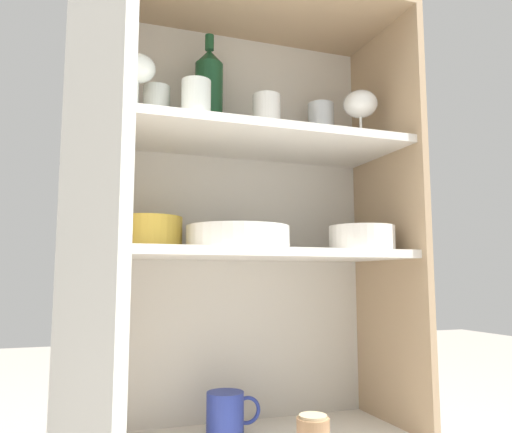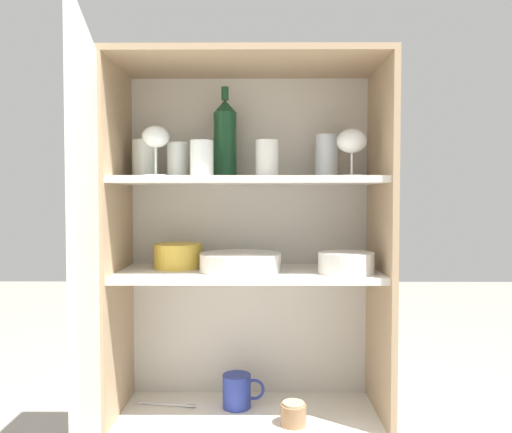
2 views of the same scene
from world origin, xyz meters
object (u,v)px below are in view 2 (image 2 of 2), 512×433
object	(u,v)px
mixing_bowl_large	(178,255)
plate_stack_white	(240,262)
wine_bottle	(225,139)
serving_bowl_small	(346,262)
storage_jar	(293,414)
coffee_mug_primary	(238,391)

from	to	relation	value
mixing_bowl_large	plate_stack_white	bearing A→B (deg)	-18.22
wine_bottle	serving_bowl_small	distance (m)	0.54
plate_stack_white	storage_jar	bearing A→B (deg)	-24.34
plate_stack_white	mixing_bowl_large	bearing A→B (deg)	161.78
wine_bottle	storage_jar	distance (m)	0.85
plate_stack_white	mixing_bowl_large	world-z (taller)	mixing_bowl_large
plate_stack_white	serving_bowl_small	xyz separation A→B (m)	(0.31, -0.04, 0.01)
storage_jar	wine_bottle	bearing A→B (deg)	141.12
mixing_bowl_large	storage_jar	bearing A→B (deg)	-20.97
plate_stack_white	serving_bowl_small	size ratio (longest dim) A/B	1.51
serving_bowl_small	coffee_mug_primary	world-z (taller)	serving_bowl_small
serving_bowl_small	storage_jar	bearing A→B (deg)	-169.06
plate_stack_white	coffee_mug_primary	bearing A→B (deg)	102.47
serving_bowl_small	coffee_mug_primary	xyz separation A→B (m)	(-0.32, 0.09, -0.42)
wine_bottle	mixing_bowl_large	size ratio (longest dim) A/B	1.91
wine_bottle	coffee_mug_primary	xyz separation A→B (m)	(0.04, -0.04, -0.79)
mixing_bowl_large	coffee_mug_primary	size ratio (longest dim) A/B	1.14
serving_bowl_small	storage_jar	size ratio (longest dim) A/B	2.18
mixing_bowl_large	coffee_mug_primary	xyz separation A→B (m)	(0.19, -0.01, -0.42)
wine_bottle	plate_stack_white	distance (m)	0.39
serving_bowl_small	wine_bottle	bearing A→B (deg)	159.26
plate_stack_white	mixing_bowl_large	distance (m)	0.21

